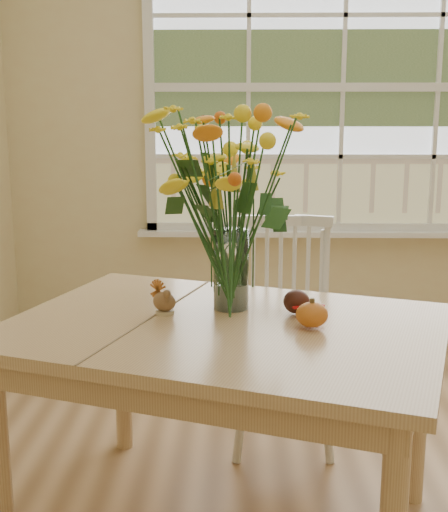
{
  "coord_description": "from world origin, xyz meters",
  "views": [
    {
      "loc": [
        -0.6,
        -1.9,
        1.42
      ],
      "look_at": [
        -0.65,
        0.25,
        0.96
      ],
      "focal_mm": 48.0,
      "sensor_mm": 36.0,
      "label": 1
    }
  ],
  "objects": [
    {
      "name": "windsor_chair",
      "position": [
        -0.42,
        0.94,
        0.53
      ],
      "size": [
        0.45,
        0.43,
        0.95
      ],
      "rotation": [
        0.0,
        0.0,
        0.01
      ],
      "color": "white",
      "rests_on": "floor"
    },
    {
      "name": "window",
      "position": [
        0.0,
        2.21,
        1.53
      ],
      "size": [
        2.42,
        0.12,
        1.74
      ],
      "color": "silver",
      "rests_on": "wall_back"
    },
    {
      "name": "wall_back",
      "position": [
        0.0,
        2.25,
        1.35
      ],
      "size": [
        4.0,
        0.02,
        2.7
      ],
      "primitive_type": "cube",
      "color": "beige",
      "rests_on": "floor"
    },
    {
      "name": "turkey_figurine",
      "position": [
        -0.85,
        0.34,
        0.78
      ],
      "size": [
        0.1,
        0.09,
        0.1
      ],
      "rotation": [
        0.0,
        0.0,
        -0.5
      ],
      "color": "#CCB78C",
      "rests_on": "dining_table"
    },
    {
      "name": "flower_vase",
      "position": [
        -0.63,
        0.41,
        1.15
      ],
      "size": [
        0.58,
        0.58,
        0.69
      ],
      "color": "white",
      "rests_on": "dining_table"
    },
    {
      "name": "dining_table",
      "position": [
        -0.65,
        0.23,
        0.65
      ],
      "size": [
        1.63,
        1.38,
        0.74
      ],
      "rotation": [
        0.0,
        0.0,
        -0.33
      ],
      "color": "tan",
      "rests_on": "floor"
    },
    {
      "name": "dark_gourd",
      "position": [
        -0.41,
        0.34,
        0.78
      ],
      "size": [
        0.13,
        0.09,
        0.08
      ],
      "color": "#38160F",
      "rests_on": "dining_table"
    },
    {
      "name": "pumpkin",
      "position": [
        -0.37,
        0.19,
        0.78
      ],
      "size": [
        0.1,
        0.1,
        0.08
      ],
      "primitive_type": "ellipsoid",
      "color": "#C26A16",
      "rests_on": "dining_table"
    }
  ]
}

